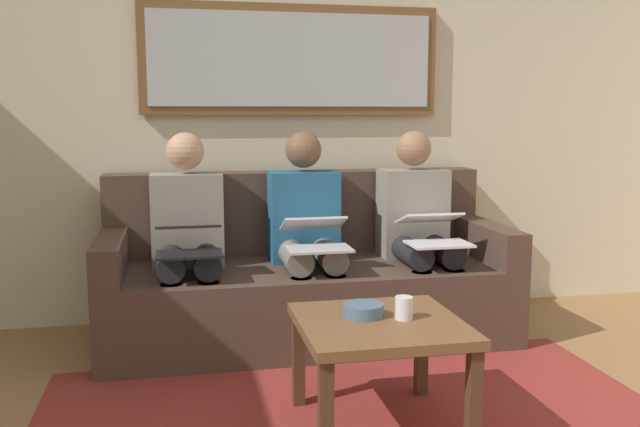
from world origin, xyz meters
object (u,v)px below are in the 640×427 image
Objects in this scene: couch at (305,280)px; laptop_black at (189,239)px; laptop_silver at (315,234)px; framed_mirror at (292,60)px; person_left at (418,226)px; laptop_white at (433,229)px; bowl at (363,310)px; person_right at (188,234)px; coffee_table at (380,336)px; cup at (404,308)px; person_middle at (307,230)px.

laptop_black is at bearing 26.41° from couch.
framed_mirror is at bearing -90.00° from laptop_silver.
couch is 0.71m from person_left.
couch is at bearing -90.00° from laptop_silver.
laptop_black is at bearing 0.57° from laptop_white.
bowl is 0.14× the size of person_right.
coffee_table is 0.55× the size of person_left.
laptop_black is (0.81, -0.91, 0.14)m from cup.
framed_mirror reaches higher than person_right.
laptop_silver reaches higher than cup.
couch is 0.78m from laptop_white.
laptop_black is (0.64, 0.25, 0.02)m from person_middle.
laptop_white reaches higher than cup.
laptop_black is (0.64, 0.01, 0.00)m from laptop_silver.
person_left is 1.30m from laptop_black.
coffee_table is 0.12m from bowl.
framed_mirror is at bearing -89.20° from bowl.
person_left reaches higher than laptop_black.
bowl is 0.14× the size of person_left.
framed_mirror is 5.23× the size of laptop_black.
cup reaches higher than coffee_table.
laptop_silver reaches higher than coffee_table.
cup is (-0.17, 1.61, -1.06)m from framed_mirror.
cup is at bearing 95.94° from framed_mirror.
laptop_white is 1.28m from laptop_black.
laptop_silver reaches higher than laptop_black.
person_right is 3.36× the size of laptop_black.
person_middle is at bearing 0.00° from person_left.
framed_mirror is 10.90× the size of bowl.
person_right reaches higher than laptop_white.
person_middle is at bearing -20.26° from laptop_white.
framed_mirror is 1.15m from laptop_silver.
laptop_silver is (0.00, 0.24, 0.02)m from person_middle.
person_middle is 1.00× the size of person_right.
person_middle is 0.69m from laptop_black.
person_left is at bearing -168.99° from laptop_black.
cup is 1.41m from person_right.
person_middle is (0.07, -1.15, 0.23)m from coffee_table.
couch is 0.71m from person_right.
person_right is (0.66, -1.09, 0.14)m from bowl.
coffee_table is 1.17m from laptop_black.
laptop_white reaches higher than bowl.
couch is 1.24× the size of framed_mirror.
person_left reaches higher than coffee_table.
person_right is at bearing -10.46° from laptop_white.
cup reaches higher than bowl.
laptop_white reaches higher than laptop_silver.
person_middle reaches higher than laptop_white.
coffee_table is 1.10m from laptop_white.
person_right reaches higher than couch.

